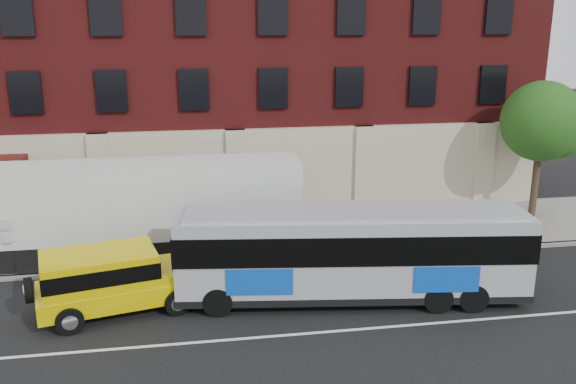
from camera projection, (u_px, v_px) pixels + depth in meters
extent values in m
plane|color=black|center=(271.00, 345.00, 17.35)|extent=(120.00, 120.00, 0.00)
cube|color=gray|center=(243.00, 236.00, 25.88)|extent=(60.00, 6.00, 0.15)
cube|color=gray|center=(250.00, 263.00, 23.03)|extent=(60.00, 0.25, 0.15)
cube|color=silver|center=(269.00, 337.00, 17.83)|extent=(60.00, 0.12, 0.01)
cube|color=maroon|center=(226.00, 45.00, 31.43)|extent=(30.00, 10.00, 15.00)
cube|color=beige|center=(236.00, 173.00, 28.03)|extent=(30.00, 0.35, 4.00)
cube|color=beige|center=(100.00, 178.00, 27.00)|extent=(0.90, 0.55, 4.00)
cube|color=beige|center=(236.00, 173.00, 27.93)|extent=(0.90, 0.55, 4.00)
cube|color=beige|center=(363.00, 168.00, 28.86)|extent=(0.90, 0.55, 4.00)
cube|color=beige|center=(482.00, 164.00, 29.79)|extent=(0.90, 0.55, 4.00)
cube|color=black|center=(26.00, 93.00, 25.71)|extent=(1.30, 0.20, 1.80)
cube|color=black|center=(112.00, 91.00, 26.25)|extent=(1.30, 0.20, 1.80)
cube|color=black|center=(194.00, 90.00, 26.79)|extent=(1.30, 0.20, 1.80)
cube|color=black|center=(273.00, 88.00, 27.33)|extent=(1.30, 0.20, 1.80)
cube|color=black|center=(349.00, 87.00, 27.88)|extent=(1.30, 0.20, 1.80)
cube|color=black|center=(422.00, 86.00, 28.42)|extent=(1.30, 0.20, 1.80)
cube|color=black|center=(493.00, 84.00, 28.96)|extent=(1.30, 0.20, 1.80)
cube|color=black|center=(17.00, 13.00, 24.84)|extent=(1.30, 0.20, 1.80)
cube|color=black|center=(106.00, 14.00, 25.38)|extent=(1.30, 0.20, 1.80)
cube|color=black|center=(191.00, 14.00, 25.92)|extent=(1.30, 0.20, 1.80)
cube|color=black|center=(273.00, 14.00, 26.46)|extent=(1.30, 0.20, 1.80)
cube|color=black|center=(351.00, 14.00, 27.01)|extent=(1.30, 0.20, 1.80)
cube|color=black|center=(426.00, 14.00, 27.55)|extent=(1.30, 0.20, 1.80)
cube|color=black|center=(499.00, 14.00, 28.09)|extent=(1.30, 0.20, 1.80)
cube|color=black|center=(136.00, 186.00, 27.37)|extent=(2.60, 0.15, 2.80)
cube|color=black|center=(269.00, 180.00, 28.30)|extent=(2.60, 0.15, 2.80)
cube|color=black|center=(393.00, 175.00, 29.23)|extent=(2.60, 0.15, 2.80)
cylinder|color=gray|center=(9.00, 245.00, 21.59)|extent=(0.07, 0.07, 2.50)
cube|color=silver|center=(5.00, 225.00, 21.23)|extent=(0.30, 0.03, 0.40)
cube|color=silver|center=(7.00, 238.00, 21.37)|extent=(0.30, 0.03, 0.35)
cylinder|color=#35251A|center=(535.00, 184.00, 28.02)|extent=(0.32, 0.32, 3.00)
sphere|color=#1A4A15|center=(542.00, 121.00, 27.23)|extent=(3.60, 3.60, 3.60)
sphere|color=#1A4A15|center=(560.00, 133.00, 27.10)|extent=(2.20, 2.20, 2.20)
sphere|color=#1A4A15|center=(524.00, 129.00, 27.63)|extent=(2.00, 2.00, 2.00)
cube|color=#A6A8B0|center=(352.00, 252.00, 19.82)|extent=(11.40, 3.74, 2.66)
cube|color=black|center=(351.00, 287.00, 20.16)|extent=(11.45, 3.79, 0.23)
cube|color=#A6A8B0|center=(353.00, 211.00, 19.45)|extent=(10.81, 3.39, 0.11)
cube|color=black|center=(352.00, 239.00, 19.70)|extent=(11.48, 3.82, 0.93)
cube|color=blue|center=(259.00, 282.00, 18.71)|extent=(2.04, 0.30, 0.84)
cube|color=blue|center=(427.00, 251.00, 21.19)|extent=(2.04, 0.30, 0.84)
cylinder|color=black|center=(218.00, 302.00, 18.99)|extent=(0.96, 0.40, 0.93)
cylinder|color=black|center=(222.00, 275.00, 21.02)|extent=(0.96, 0.40, 0.93)
cylinder|color=black|center=(438.00, 298.00, 19.21)|extent=(0.96, 0.40, 0.93)
cylinder|color=black|center=(422.00, 272.00, 21.24)|extent=(0.96, 0.40, 0.93)
cylinder|color=black|center=(473.00, 298.00, 19.25)|extent=(0.96, 0.40, 0.93)
cylinder|color=black|center=(453.00, 271.00, 21.28)|extent=(0.96, 0.40, 0.93)
cube|color=#EBCE00|center=(120.00, 290.00, 19.32)|extent=(5.28, 3.14, 0.62)
cube|color=#EBCE00|center=(99.00, 269.00, 18.89)|extent=(3.77, 2.74, 1.03)
cube|color=black|center=(99.00, 267.00, 18.88)|extent=(3.82, 2.79, 0.51)
cube|color=#EBCE00|center=(173.00, 269.00, 19.82)|extent=(1.95, 2.26, 0.31)
cube|color=black|center=(197.00, 277.00, 20.23)|extent=(0.44, 1.62, 0.57)
cylinder|color=black|center=(29.00, 290.00, 18.23)|extent=(0.40, 0.81, 0.78)
cylinder|color=black|center=(178.00, 302.00, 19.08)|extent=(0.87, 0.47, 0.82)
cylinder|color=silver|center=(178.00, 302.00, 19.08)|extent=(0.51, 0.40, 0.45)
cylinder|color=black|center=(164.00, 278.00, 20.88)|extent=(0.87, 0.47, 0.82)
cylinder|color=silver|center=(164.00, 278.00, 20.88)|extent=(0.51, 0.40, 0.45)
cylinder|color=black|center=(70.00, 321.00, 17.91)|extent=(0.87, 0.47, 0.82)
cylinder|color=silver|center=(70.00, 321.00, 17.91)|extent=(0.51, 0.40, 0.45)
cylinder|color=black|center=(66.00, 293.00, 19.70)|extent=(0.87, 0.47, 0.82)
cylinder|color=silver|center=(66.00, 293.00, 19.70)|extent=(0.51, 0.40, 0.45)
cube|color=black|center=(152.00, 245.00, 23.59)|extent=(11.36, 2.28, 1.04)
cube|color=white|center=(149.00, 198.00, 23.07)|extent=(11.36, 2.32, 2.74)
cylinder|color=black|center=(30.00, 264.00, 21.91)|extent=(0.95, 0.27, 0.95)
cylinder|color=black|center=(43.00, 243.00, 23.97)|extent=(0.95, 0.27, 0.95)
cylinder|color=black|center=(63.00, 262.00, 22.08)|extent=(0.95, 0.27, 0.95)
cylinder|color=black|center=(73.00, 241.00, 24.15)|extent=(0.95, 0.27, 0.95)
cylinder|color=black|center=(236.00, 252.00, 23.05)|extent=(0.95, 0.27, 0.95)
cylinder|color=black|center=(231.00, 233.00, 25.12)|extent=(0.95, 0.27, 0.95)
cylinder|color=black|center=(265.00, 250.00, 23.23)|extent=(0.95, 0.27, 0.95)
cylinder|color=black|center=(259.00, 231.00, 25.30)|extent=(0.95, 0.27, 0.95)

